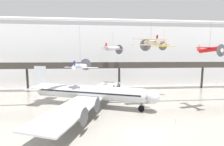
# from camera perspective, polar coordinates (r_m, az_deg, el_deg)

# --- Properties ---
(ground_plane) EXTENTS (260.00, 260.00, 0.00)m
(ground_plane) POSITION_cam_1_polar(r_m,az_deg,el_deg) (24.21, 13.16, -22.15)
(ground_plane) COLOR gray
(hangar_back_wall) EXTENTS (140.00, 3.00, 22.63)m
(hangar_back_wall) POSITION_cam_1_polar(r_m,az_deg,el_deg) (58.20, 1.82, 6.29)
(hangar_back_wall) COLOR white
(hangar_back_wall) RESTS_ON ground
(mezzanine_walkway) EXTENTS (110.00, 3.20, 9.56)m
(mezzanine_walkway) POSITION_cam_1_polar(r_m,az_deg,el_deg) (50.13, 2.92, 2.36)
(mezzanine_walkway) COLOR #38332D
(mezzanine_walkway) RESTS_ON ground
(ceiling_truss_beam) EXTENTS (120.00, 0.60, 0.60)m
(ceiling_truss_beam) POSITION_cam_1_polar(r_m,az_deg,el_deg) (32.91, 7.64, 19.17)
(ceiling_truss_beam) COLOR silver
(airliner_silver_main) EXTENTS (30.00, 35.05, 9.10)m
(airliner_silver_main) POSITION_cam_1_polar(r_m,az_deg,el_deg) (34.51, -8.89, -7.40)
(airliner_silver_main) COLOR silver
(airliner_silver_main) RESTS_ON ground
(suspended_plane_cream_biplane) EXTENTS (7.60, 6.21, 5.83)m
(suspended_plane_cream_biplane) POSITION_cam_1_polar(r_m,az_deg,el_deg) (32.98, 14.54, 11.10)
(suspended_plane_cream_biplane) COLOR beige
(suspended_plane_white_twin) EXTENTS (8.06, 6.86, 10.32)m
(suspended_plane_white_twin) POSITION_cam_1_polar(r_m,az_deg,el_deg) (35.57, -11.92, 2.56)
(suspended_plane_white_twin) COLOR silver
(suspended_plane_red_highwing) EXTENTS (6.52, 5.41, 7.08)m
(suspended_plane_red_highwing) POSITION_cam_1_polar(r_m,az_deg,el_deg) (36.01, 33.11, 7.51)
(suspended_plane_red_highwing) COLOR red
(suspended_plane_yellow_lowwing) EXTENTS (6.45, 5.50, 5.35)m
(suspended_plane_yellow_lowwing) POSITION_cam_1_polar(r_m,az_deg,el_deg) (43.15, 19.03, 9.86)
(suspended_plane_yellow_lowwing) COLOR yellow
(suspended_plane_silver_racer) EXTENTS (6.97, 6.96, 6.41)m
(suspended_plane_silver_racer) POSITION_cam_1_polar(r_m,az_deg,el_deg) (44.89, 0.34, 9.33)
(suspended_plane_silver_racer) COLOR silver
(stanchion_barrier) EXTENTS (0.36, 0.36, 1.08)m
(stanchion_barrier) POSITION_cam_1_polar(r_m,az_deg,el_deg) (28.50, 22.91, -17.20)
(stanchion_barrier) COLOR #B2B5BA
(stanchion_barrier) RESTS_ON ground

